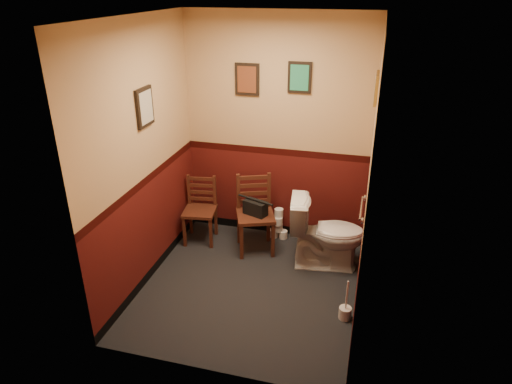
% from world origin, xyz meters
% --- Properties ---
extents(floor, '(2.20, 2.40, 0.00)m').
position_xyz_m(floor, '(0.00, 0.00, 0.00)').
color(floor, black).
rests_on(floor, ground).
extents(ceiling, '(2.20, 2.40, 0.00)m').
position_xyz_m(ceiling, '(0.00, 0.00, 2.70)').
color(ceiling, silver).
rests_on(ceiling, ground).
extents(wall_back, '(2.20, 0.00, 2.70)m').
position_xyz_m(wall_back, '(0.00, 1.20, 1.35)').
color(wall_back, '#4B110E').
rests_on(wall_back, ground).
extents(wall_front, '(2.20, 0.00, 2.70)m').
position_xyz_m(wall_front, '(0.00, -1.20, 1.35)').
color(wall_front, '#4B110E').
rests_on(wall_front, ground).
extents(wall_left, '(0.00, 2.40, 2.70)m').
position_xyz_m(wall_left, '(-1.10, 0.00, 1.35)').
color(wall_left, '#4B110E').
rests_on(wall_left, ground).
extents(wall_right, '(0.00, 2.40, 2.70)m').
position_xyz_m(wall_right, '(1.10, 0.00, 1.35)').
color(wall_right, '#4B110E').
rests_on(wall_right, ground).
extents(grab_bar, '(0.05, 0.56, 0.06)m').
position_xyz_m(grab_bar, '(1.07, 0.25, 0.95)').
color(grab_bar, silver).
rests_on(grab_bar, wall_right).
extents(framed_print_back_a, '(0.28, 0.04, 0.36)m').
position_xyz_m(framed_print_back_a, '(-0.35, 1.18, 1.95)').
color(framed_print_back_a, black).
rests_on(framed_print_back_a, wall_back).
extents(framed_print_back_b, '(0.26, 0.04, 0.34)m').
position_xyz_m(framed_print_back_b, '(0.25, 1.18, 2.00)').
color(framed_print_back_b, black).
rests_on(framed_print_back_b, wall_back).
extents(framed_print_left, '(0.04, 0.30, 0.38)m').
position_xyz_m(framed_print_left, '(-1.08, 0.10, 1.85)').
color(framed_print_left, black).
rests_on(framed_print_left, wall_left).
extents(framed_print_right, '(0.04, 0.34, 0.28)m').
position_xyz_m(framed_print_right, '(1.08, 0.60, 2.05)').
color(framed_print_right, olive).
rests_on(framed_print_right, wall_right).
extents(toilet, '(0.89, 0.57, 0.82)m').
position_xyz_m(toilet, '(0.72, 0.62, 0.41)').
color(toilet, white).
rests_on(toilet, floor).
extents(toilet_brush, '(0.12, 0.12, 0.43)m').
position_xyz_m(toilet_brush, '(1.02, -0.25, 0.07)').
color(toilet_brush, silver).
rests_on(toilet_brush, floor).
extents(chair_left, '(0.43, 0.43, 0.81)m').
position_xyz_m(chair_left, '(-0.86, 0.80, 0.41)').
color(chair_left, '#451F14').
rests_on(chair_left, floor).
extents(chair_right, '(0.56, 0.56, 0.92)m').
position_xyz_m(chair_right, '(-0.15, 0.77, 0.46)').
color(chair_right, '#451F14').
rests_on(chair_right, floor).
extents(handbag, '(0.30, 0.22, 0.20)m').
position_xyz_m(handbag, '(-0.13, 0.73, 0.57)').
color(handbag, black).
rests_on(handbag, chair_right).
extents(tp_stack, '(0.23, 0.14, 0.40)m').
position_xyz_m(tp_stack, '(0.07, 1.07, 0.17)').
color(tp_stack, silver).
rests_on(tp_stack, floor).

